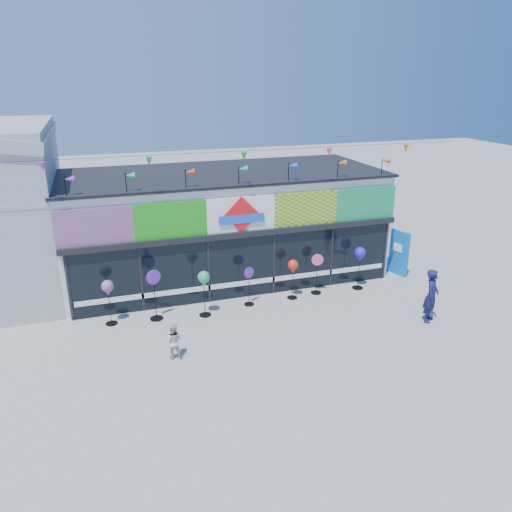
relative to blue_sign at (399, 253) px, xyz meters
name	(u,v)px	position (x,y,z in m)	size (l,w,h in m)	color
ground	(274,342)	(-6.57, -3.58, -0.91)	(80.00, 80.00, 0.00)	gray
kite_shop	(223,224)	(-6.57, 2.36, 1.14)	(16.00, 5.70, 5.31)	white
blue_sign	(399,253)	(0.00, 0.00, 0.00)	(0.36, 0.91, 1.81)	blue
spinner_0	(108,289)	(-11.18, -0.84, 0.32)	(0.39, 0.39, 1.53)	black
spinner_1	(155,294)	(-9.75, -0.94, 0.01)	(0.47, 0.44, 1.73)	black
spinner_2	(204,280)	(-8.16, -1.19, 0.36)	(0.40, 0.40, 1.59)	black
spinner_3	(249,285)	(-6.52, -0.86, -0.16)	(0.38, 0.36, 1.41)	black
spinner_4	(293,268)	(-4.88, -0.82, 0.27)	(0.37, 0.37, 1.47)	black
spinner_5	(317,273)	(-3.88, -0.69, -0.10)	(0.42, 0.39, 1.53)	black
spinner_6	(360,256)	(-2.20, -0.77, 0.40)	(0.42, 0.42, 1.64)	black
adult_man	(431,296)	(-1.29, -3.83, -0.01)	(0.65, 0.43, 1.80)	#141641
child	(173,341)	(-9.58, -3.49, -0.38)	(0.52, 0.30, 1.06)	silver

